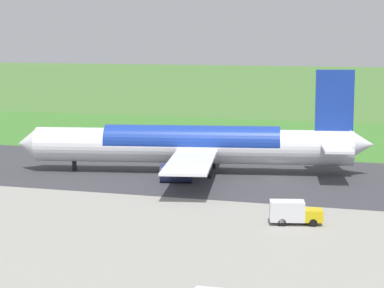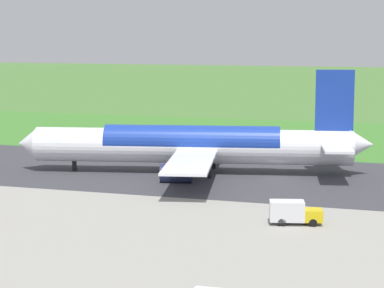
{
  "view_description": "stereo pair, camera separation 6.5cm",
  "coord_description": "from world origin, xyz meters",
  "views": [
    {
      "loc": [
        -20.5,
        108.21,
        20.86
      ],
      "look_at": [
        13.06,
        0.0,
        4.5
      ],
      "focal_mm": 70.92,
      "sensor_mm": 36.0,
      "label": 1
    },
    {
      "loc": [
        -20.56,
        108.19,
        20.86
      ],
      "look_at": [
        13.06,
        0.0,
        4.5
      ],
      "focal_mm": 70.92,
      "sensor_mm": 36.0,
      "label": 2
    }
  ],
  "objects": [
    {
      "name": "airliner_main",
      "position": [
        12.69,
        -0.08,
        4.35
      ],
      "size": [
        53.78,
        44.31,
        15.88
      ],
      "color": "white",
      "rests_on": "ground"
    },
    {
      "name": "traffic_cone_orange",
      "position": [
        15.65,
        -35.16,
        0.28
      ],
      "size": [
        0.4,
        0.4,
        0.55
      ],
      "primitive_type": "cone",
      "color": "orange",
      "rests_on": "ground"
    },
    {
      "name": "service_truck_baggage",
      "position": [
        -6.98,
        26.65,
        1.4
      ],
      "size": [
        6.17,
        3.57,
        2.65
      ],
      "color": "gold",
      "rests_on": "ground"
    },
    {
      "name": "ground_plane",
      "position": [
        0.0,
        0.0,
        0.0
      ],
      "size": [
        800.0,
        800.0,
        0.0
      ],
      "primitive_type": "plane",
      "color": "#477233"
    },
    {
      "name": "runway_asphalt",
      "position": [
        0.0,
        0.0,
        0.03
      ],
      "size": [
        600.0,
        34.94,
        0.06
      ],
      "primitive_type": "cube",
      "color": "#38383D",
      "rests_on": "ground"
    },
    {
      "name": "no_stopping_sign",
      "position": [
        8.3,
        -30.61,
        1.4
      ],
      "size": [
        0.6,
        0.1,
        2.35
      ],
      "color": "slate",
      "rests_on": "ground"
    },
    {
      "name": "grass_verge_foreground",
      "position": [
        0.0,
        -34.46,
        0.02
      ],
      "size": [
        600.0,
        80.0,
        0.04
      ],
      "primitive_type": "cube",
      "color": "#3C782B",
      "rests_on": "ground"
    }
  ]
}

